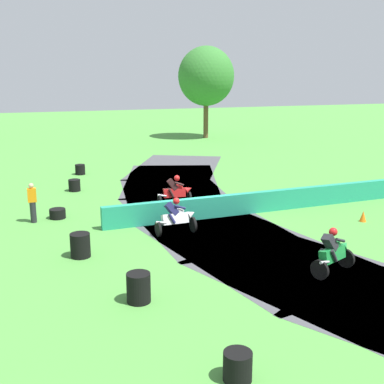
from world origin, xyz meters
name	(u,v)px	position (x,y,z in m)	size (l,w,h in m)	color
ground_plane	(200,219)	(0.00, 0.00, 0.00)	(120.00, 120.00, 0.00)	#4C933D
track_asphalt	(228,215)	(1.30, 0.05, 0.00)	(10.66, 32.23, 0.01)	#47474C
safety_barrier	(315,196)	(5.65, 0.23, 0.45)	(0.30, 19.52, 0.90)	#239375
motorcycle_lead_red	(176,191)	(-0.33, 2.35, 0.66)	(1.70, 0.76, 1.42)	black
motorcycle_chase_white	(177,217)	(-1.47, -1.45, 0.63)	(1.68, 0.91, 1.42)	black
motorcycle_trailing_green	(334,252)	(1.93, -6.56, 0.66)	(1.67, 1.21, 1.43)	black
tire_stack_near	(80,170)	(-3.69, 10.80, 0.30)	(0.58, 0.58, 0.60)	black
tire_stack_mid_a	(74,185)	(-4.44, 6.66, 0.30)	(0.60, 0.60, 0.60)	black
tire_stack_mid_b	(58,214)	(-5.61, 1.98, 0.20)	(0.66, 0.66, 0.40)	black
tire_stack_far	(80,245)	(-5.19, -2.79, 0.40)	(0.66, 0.66, 0.80)	black
tire_stack_extra_a	(139,288)	(-4.11, -6.60, 0.40)	(0.64, 0.64, 0.80)	black
tire_stack_extra_b	(238,366)	(-3.02, -10.56, 0.30)	(0.58, 0.58, 0.60)	black
track_marshal	(32,203)	(-6.56, 1.70, 0.82)	(0.34, 0.24, 1.63)	#232328
traffic_cone	(363,216)	(6.16, -2.53, 0.22)	(0.28, 0.28, 0.44)	orange
tree_far_right	(206,76)	(9.21, 24.03, 5.55)	(5.05, 5.05, 8.22)	brown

